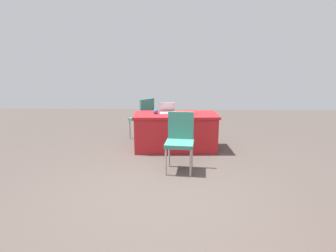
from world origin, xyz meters
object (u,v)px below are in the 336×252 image
object	(u,v)px
table_foreground	(176,131)
yarn_ball	(156,112)
chair_tucked_right	(180,138)
scissors_red	(196,113)
chair_tucked_left	(143,116)
laptop_silver	(168,111)

from	to	relation	value
table_foreground	yarn_ball	world-z (taller)	yarn_ball
table_foreground	chair_tucked_right	size ratio (longest dim) A/B	1.81
scissors_red	chair_tucked_left	bearing A→B (deg)	-122.13
chair_tucked_left	chair_tucked_right	world-z (taller)	chair_tucked_left
table_foreground	chair_tucked_left	distance (m)	1.07
laptop_silver	scissors_red	bearing A→B (deg)	166.65
table_foreground	chair_tucked_left	size ratio (longest dim) A/B	1.80
chair_tucked_right	scissors_red	xyz separation A→B (m)	(-0.33, -1.16, 0.20)
yarn_ball	laptop_silver	bearing A→B (deg)	-153.67
table_foreground	chair_tucked_left	xyz separation A→B (m)	(0.75, -0.75, 0.17)
laptop_silver	chair_tucked_left	bearing A→B (deg)	-58.04
chair_tucked_left	laptop_silver	size ratio (longest dim) A/B	2.62
laptop_silver	scissors_red	distance (m)	0.58
table_foreground	chair_tucked_right	bearing A→B (deg)	94.28
laptop_silver	scissors_red	size ratio (longest dim) A/B	2.00
table_foreground	scissors_red	world-z (taller)	scissors_red
chair_tucked_right	yarn_ball	bearing A→B (deg)	-60.78
chair_tucked_left	scissors_red	world-z (taller)	chair_tucked_left
yarn_ball	scissors_red	bearing A→B (deg)	-174.84
yarn_ball	table_foreground	bearing A→B (deg)	-175.24
chair_tucked_left	chair_tucked_right	size ratio (longest dim) A/B	1.00
laptop_silver	scissors_red	xyz separation A→B (m)	(-0.58, 0.04, -0.04)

